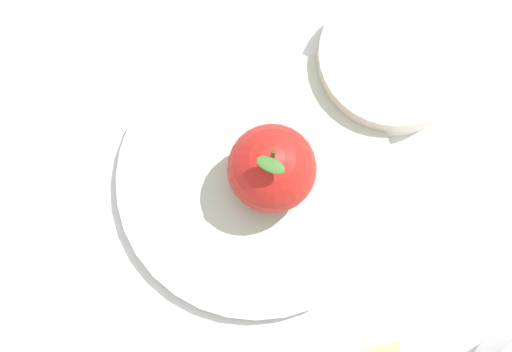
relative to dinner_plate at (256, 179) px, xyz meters
The scene contains 4 objects.
ground_plane 0.05m from the dinner_plate, 15.70° to the left, with size 2.40×2.40×0.00m, color silver.
dinner_plate is the anchor object (origin of this frame).
apple 0.05m from the dinner_plate, 93.98° to the left, with size 0.08×0.08×0.09m.
side_bowl 0.17m from the dinner_plate, 142.99° to the left, with size 0.14×0.14×0.03m.
Camera 1 is at (0.11, 0.02, 0.68)m, focal length 52.72 mm.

